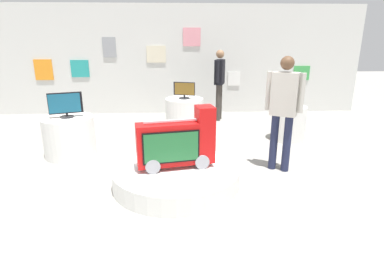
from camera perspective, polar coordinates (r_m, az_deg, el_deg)
The scene contains 12 objects.
ground_plane at distance 4.32m, azimuth -6.82°, elevation -10.45°, with size 30.00×30.00×0.00m, color gray.
back_wall_display at distance 8.53m, azimuth -5.13°, elevation 13.37°, with size 10.60×0.13×2.83m.
main_display_pedestal at distance 4.44m, azimuth -2.92°, elevation -7.57°, with size 1.78×1.78×0.27m, color silver.
novelty_firetruck_tv at distance 4.26m, azimuth -2.73°, elevation -1.70°, with size 1.10×0.49×0.85m.
display_pedestal_left_rear at distance 6.59m, azimuth 17.30°, elevation 2.01°, with size 0.66×0.66×0.70m, color silver.
tv_on_left_rear at distance 6.47m, azimuth 17.76°, elevation 6.86°, with size 0.47×0.22×0.41m.
display_pedestal_center_rear at distance 5.84m, azimuth -21.54°, elevation -0.36°, with size 0.87×0.87×0.70m, color silver.
tv_on_center_rear at distance 5.70m, azimuth -22.20°, elevation 5.11°, with size 0.53×0.23×0.43m.
display_pedestal_right_rear at distance 7.08m, azimuth -1.40°, elevation 3.84°, with size 0.85×0.85×0.70m, color silver.
tv_on_right_rear at distance 6.97m, azimuth -1.42°, elevation 8.14°, with size 0.47×0.24×0.37m.
shopper_browsing_near_truck at distance 7.78m, azimuth 5.06°, elevation 10.00°, with size 0.31×0.54×1.72m.
shopper_browsing_rear at distance 4.86m, azimuth 16.45°, elevation 5.09°, with size 0.50×0.36×1.76m.
Camera 1 is at (0.31, -3.81, 2.01)m, focal length 29.07 mm.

